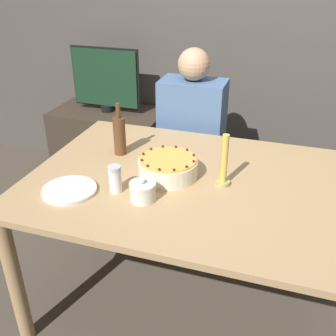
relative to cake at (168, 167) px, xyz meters
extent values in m
plane|color=#4C4238|center=(0.11, 0.00, -0.79)|extent=(12.00, 12.00, 0.00)
cube|color=#4C4742|center=(0.11, 1.40, 0.51)|extent=(8.00, 0.05, 2.60)
cube|color=tan|center=(0.11, 0.00, -0.06)|extent=(1.49, 1.08, 0.03)
cylinder|color=tan|center=(-0.57, -0.48, -0.43)|extent=(0.07, 0.07, 0.72)
cylinder|color=tan|center=(-0.57, 0.48, -0.43)|extent=(0.07, 0.07, 0.72)
cylinder|color=tan|center=(0.79, 0.48, -0.43)|extent=(0.07, 0.07, 0.72)
cylinder|color=#EFE5CC|center=(0.00, 0.00, 0.00)|extent=(0.27, 0.27, 0.08)
cylinder|color=gold|center=(0.00, 0.00, 0.04)|extent=(0.26, 0.26, 0.01)
sphere|color=maroon|center=(0.12, 0.00, 0.05)|extent=(0.01, 0.01, 0.01)
sphere|color=maroon|center=(0.10, 0.06, 0.05)|extent=(0.01, 0.01, 0.01)
sphere|color=maroon|center=(0.06, 0.10, 0.05)|extent=(0.01, 0.01, 0.01)
sphere|color=maroon|center=(0.00, 0.12, 0.05)|extent=(0.01, 0.01, 0.01)
sphere|color=maroon|center=(-0.06, 0.10, 0.05)|extent=(0.01, 0.01, 0.01)
sphere|color=maroon|center=(-0.10, 0.06, 0.05)|extent=(0.01, 0.01, 0.01)
sphere|color=maroon|center=(-0.12, 0.00, 0.05)|extent=(0.01, 0.01, 0.01)
sphere|color=maroon|center=(-0.10, -0.06, 0.05)|extent=(0.01, 0.01, 0.01)
sphere|color=maroon|center=(-0.06, -0.10, 0.05)|extent=(0.01, 0.01, 0.01)
sphere|color=maroon|center=(0.00, -0.12, 0.05)|extent=(0.01, 0.01, 0.01)
sphere|color=maroon|center=(0.06, -0.10, 0.05)|extent=(0.01, 0.01, 0.01)
sphere|color=maroon|center=(0.10, -0.06, 0.05)|extent=(0.01, 0.01, 0.01)
cylinder|color=silver|center=(-0.04, -0.23, -0.01)|extent=(0.11, 0.11, 0.07)
cylinder|color=silver|center=(-0.04, -0.23, 0.03)|extent=(0.11, 0.11, 0.01)
sphere|color=silver|center=(-0.04, -0.23, 0.05)|extent=(0.02, 0.02, 0.02)
cylinder|color=white|center=(-0.17, -0.20, 0.01)|extent=(0.06, 0.06, 0.11)
cylinder|color=silver|center=(-0.17, -0.20, 0.07)|extent=(0.06, 0.06, 0.02)
cylinder|color=silver|center=(-0.36, -0.27, -0.04)|extent=(0.24, 0.24, 0.01)
cylinder|color=silver|center=(-0.36, -0.27, -0.03)|extent=(0.24, 0.24, 0.01)
cylinder|color=tan|center=(0.26, -0.01, -0.04)|extent=(0.07, 0.07, 0.02)
cylinder|color=gold|center=(0.26, -0.01, 0.09)|extent=(0.03, 0.03, 0.22)
cylinder|color=brown|center=(-0.31, 0.15, 0.05)|extent=(0.06, 0.06, 0.20)
cylinder|color=brown|center=(-0.31, 0.15, 0.19)|extent=(0.02, 0.02, 0.08)
cube|color=#2D2D38|center=(-0.08, 0.74, -0.57)|extent=(0.34, 0.34, 0.45)
cube|color=#4C6B99|center=(-0.08, 0.74, -0.07)|extent=(0.40, 0.24, 0.55)
sphere|color=tan|center=(-0.08, 0.74, 0.30)|extent=(0.19, 0.19, 0.19)
cube|color=#382D23|center=(-0.86, 1.12, -0.50)|extent=(0.86, 0.48, 0.59)
cylinder|color=black|center=(-0.86, 1.12, -0.18)|extent=(0.10, 0.10, 0.05)
cube|color=black|center=(-0.86, 1.12, 0.06)|extent=(0.54, 0.02, 0.45)
cube|color=#193823|center=(-0.86, 1.12, 0.06)|extent=(0.52, 0.03, 0.43)
camera|label=1|loc=(0.49, -1.52, 0.85)|focal=42.00mm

